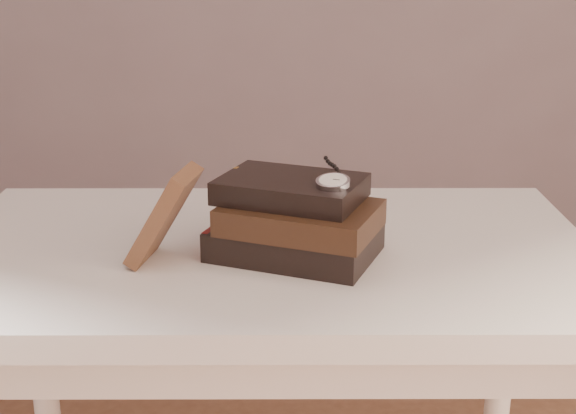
{
  "coord_description": "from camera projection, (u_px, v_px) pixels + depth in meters",
  "views": [
    {
      "loc": [
        0.03,
        -0.82,
        1.2
      ],
      "look_at": [
        0.03,
        0.31,
        0.82
      ],
      "focal_mm": 50.76,
      "sensor_mm": 36.0,
      "label": 1
    }
  ],
  "objects": [
    {
      "name": "pocket_watch",
      "position": [
        333.0,
        181.0,
        1.14
      ],
      "size": [
        0.06,
        0.15,
        0.02
      ],
      "color": "silver",
      "rests_on": "book_stack"
    },
    {
      "name": "journal",
      "position": [
        164.0,
        215.0,
        1.16
      ],
      "size": [
        0.11,
        0.11,
        0.14
      ],
      "primitive_type": "cube",
      "rotation": [
        0.0,
        0.54,
        -0.19
      ],
      "color": "#46291B",
      "rests_on": "table"
    },
    {
      "name": "table",
      "position": [
        268.0,
        300.0,
        1.28
      ],
      "size": [
        1.0,
        0.6,
        0.75
      ],
      "color": "silver",
      "rests_on": "ground"
    },
    {
      "name": "book_stack",
      "position": [
        296.0,
        221.0,
        1.19
      ],
      "size": [
        0.27,
        0.24,
        0.12
      ],
      "color": "black",
      "rests_on": "table"
    },
    {
      "name": "eyeglasses",
      "position": [
        265.0,
        192.0,
        1.29
      ],
      "size": [
        0.13,
        0.14,
        0.05
      ],
      "color": "silver",
      "rests_on": "book_stack"
    }
  ]
}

